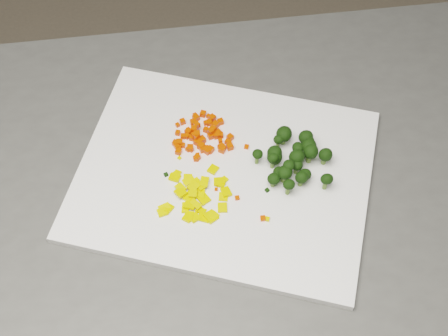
{
  "coord_description": "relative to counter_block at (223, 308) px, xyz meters",
  "views": [
    {
      "loc": [
        0.29,
        -0.45,
        1.7
      ],
      "look_at": [
        0.35,
        0.07,
        0.92
      ],
      "focal_mm": 50.0,
      "sensor_mm": 36.0,
      "label": 1
    }
  ],
  "objects": [
    {
      "name": "broccoli_floret_10",
      "position": [
        0.14,
        0.05,
        0.48
      ],
      "size": [
        0.03,
        0.03,
        0.04
      ],
      "primitive_type": null,
      "color": "black",
      "rests_on": "broccoli_pile"
    },
    {
      "name": "carrot_cube_19",
      "position": [
        -0.03,
        0.1,
        0.47
      ],
      "size": [
        0.01,
        0.01,
        0.01
      ],
      "primitive_type": "cube",
      "rotation": [
        0.0,
        0.0,
        2.41
      ],
      "color": "#E82F02",
      "rests_on": "carrot_pile"
    },
    {
      "name": "pepper_chunk_19",
      "position": [
        -0.05,
        -0.0,
        0.46
      ],
      "size": [
        0.02,
        0.02,
        0.01
      ],
      "primitive_type": "cube",
      "rotation": [
        -0.13,
        -0.04,
        0.91
      ],
      "color": "yellow",
      "rests_on": "pepper_pile"
    },
    {
      "name": "carrot_cube_37",
      "position": [
        -0.04,
        0.08,
        0.46
      ],
      "size": [
        0.01,
        0.01,
        0.01
      ],
      "primitive_type": "cube",
      "rotation": [
        0.0,
        0.0,
        2.35
      ],
      "color": "#E82F02",
      "rests_on": "carrot_pile"
    },
    {
      "name": "carrot_cube_28",
      "position": [
        -0.03,
        0.1,
        0.47
      ],
      "size": [
        0.01,
        0.01,
        0.01
      ],
      "primitive_type": "cube",
      "rotation": [
        0.0,
        0.0,
        0.69
      ],
      "color": "#E82F02",
      "rests_on": "carrot_pile"
    },
    {
      "name": "cutting_board",
      "position": [
        0.01,
        0.04,
        0.46
      ],
      "size": [
        0.53,
        0.47,
        0.01
      ],
      "primitive_type": "cube",
      "rotation": [
        0.0,
        0.0,
        -0.35
      ],
      "color": "white",
      "rests_on": "counter_block"
    },
    {
      "name": "pepper_chunk_10",
      "position": [
        -0.07,
        0.04,
        0.46
      ],
      "size": [
        0.02,
        0.02,
        0.0
      ],
      "primitive_type": "cube",
      "rotation": [
        -0.04,
        0.03,
        1.02
      ],
      "color": "yellow",
      "rests_on": "pepper_pile"
    },
    {
      "name": "counter_block",
      "position": [
        0.0,
        0.0,
        0.0
      ],
      "size": [
        1.07,
        0.75,
        0.9
      ],
      "primitive_type": "cube",
      "rotation": [
        0.0,
        0.0,
        0.02
      ],
      "color": "#4C4C4A",
      "rests_on": "ground"
    },
    {
      "name": "pepper_chunk_15",
      "position": [
        -0.09,
        -0.02,
        0.46
      ],
      "size": [
        0.02,
        0.02,
        0.01
      ],
      "primitive_type": "cube",
      "rotation": [
        -0.11,
        -0.13,
        1.89
      ],
      "color": "yellow",
      "rests_on": "pepper_pile"
    },
    {
      "name": "pepper_chunk_30",
      "position": [
        -0.04,
        0.0,
        0.47
      ],
      "size": [
        0.01,
        0.01,
        0.0
      ],
      "primitive_type": "cube",
      "rotation": [
        0.05,
        -0.01,
        1.36
      ],
      "color": "yellow",
      "rests_on": "pepper_pile"
    },
    {
      "name": "carrot_cube_1",
      "position": [
        -0.01,
        0.13,
        0.47
      ],
      "size": [
        0.01,
        0.01,
        0.01
      ],
      "primitive_type": "cube",
      "rotation": [
        0.0,
        0.0,
        0.14
      ],
      "color": "#E82F02",
      "rests_on": "carrot_pile"
    },
    {
      "name": "pepper_chunk_25",
      "position": [
        -0.03,
        0.0,
        0.46
      ],
      "size": [
        0.02,
        0.02,
        0.01
      ],
      "primitive_type": "cube",
      "rotation": [
        -0.11,
        -0.01,
        1.35
      ],
      "color": "yellow",
      "rests_on": "pepper_pile"
    },
    {
      "name": "broccoli_floret_12",
      "position": [
        0.12,
        0.05,
        0.48
      ],
      "size": [
        0.02,
        0.02,
        0.03
      ],
      "primitive_type": null,
      "color": "black",
      "rests_on": "broccoli_pile"
    },
    {
      "name": "pepper_chunk_17",
      "position": [
        -0.02,
        -0.04,
        0.46
      ],
      "size": [
        0.02,
        0.02,
        0.01
      ],
      "primitive_type": "cube",
      "rotation": [
        0.07,
        -0.03,
        2.33
      ],
      "color": "yellow",
      "rests_on": "pepper_pile"
    },
    {
      "name": "carrot_cube_6",
      "position": [
        -0.06,
        0.08,
        0.47
      ],
      "size": [
        0.01,
        0.01,
        0.01
      ],
      "primitive_type": "cube",
      "rotation": [
        0.0,
        0.0,
        1.09
      ],
      "color": "#E82F02",
      "rests_on": "carrot_pile"
    },
    {
      "name": "carrot_cube_2",
      "position": [
        -0.03,
        0.13,
        0.47
      ],
      "size": [
        0.01,
        0.01,
        0.01
      ],
      "primitive_type": "cube",
      "rotation": [
        0.0,
        0.0,
        1.75
      ],
      "color": "#E82F02",
      "rests_on": "carrot_pile"
    },
    {
      "name": "carrot_cube_64",
      "position": [
        -0.01,
        0.15,
        0.46
      ],
      "size": [
        0.01,
        0.01,
        0.01
      ],
      "primitive_type": "cube",
      "rotation": [
        0.0,
        0.0,
        0.89
      ],
      "color": "#E82F02",
      "rests_on": "carrot_pile"
    },
    {
      "name": "carrot_cube_41",
      "position": [
        0.0,
        0.13,
        0.47
      ],
      "size": [
        0.01,
        0.01,
        0.01
      ],
      "primitive_type": "cube",
      "rotation": [
        0.0,
        0.0,
        2.3
      ],
      "color": "#E82F02",
      "rests_on": "carrot_pile"
    },
    {
      "name": "pepper_chunk_32",
      "position": [
        -0.02,
        -0.04,
        0.46
      ],
      "size": [
        0.02,
        0.02,
        0.01
      ],
      "primitive_type": "cube",
      "rotation": [
        0.15,
        -0.03,
        2.12
      ],
      "color": "yellow",
      "rests_on": "pepper_pile"
    },
    {
      "name": "pepper_chunk_14",
      "position": [
        -0.0,
        -0.02,
        0.46
      ],
      "size": [
        0.01,
        0.02,
        0.0
      ],
      "primitive_type": "cube",
      "rotation": [
        -0.01,
        -0.04,
        1.49
      ],
      "color": "yellow",
      "rests_on": "pepper_pile"
    },
    {
      "name": "carrot_cube_35",
      "position": [
        0.01,
        0.11,
        0.47
      ],
      "size": [
        0.01,
        0.01,
        0.01
      ],
      "primitive_type": "cube",
      "rotation": [
        0.0,
        0.0,
        2.12
      ],
      "color": "#E82F02",
      "rests_on": "carrot_pile"
    },
    {
      "name": "pepper_chunk_34",
      "position": [
        -0.0,
        0.02,
        0.46
      ],
      "size": [
        0.02,
        0.02,
        0.01
      ],
      "primitive_type": "cube",
      "rotation": [
        0.11,
        -0.15,
        2.79
      ],
      "color": "yellow",
      "rests_on": "pepper_pile"
    },
    {
      "name": "pepper_chunk_37",
      "position": [
        -0.06,
        0.01,
        0.47
      ],
      "size": [
        0.02,
        0.02,
        0.0
      ],
      "primitive_type": "cube",
      "rotation": [
        -0.05,
        -0.03,
        2.18
      ],
      "color": "yellow",
      "rests_on": "pepper_pile"
    },
    {
      "name": "pepper_chunk_2",
      "position": [
        -0.03,
        -0.04,
        0.46
      ],
      "size": [
        0.02,
        0.02,
        0.01
      ],
      "primitive_type": "cube",
      "rotation": [
        0.13,
        -0.12,
        2.78
      ],
      "color": "yellow",
      "rests_on": "pepper_pile"
    },
    {
      "name": "broccoli_pile",
      "position": [
        0.11,
        0.04,
        0.49
      ],
      "size": [
        0.12,
        0.12,
        0.05
      ],
      "primitive_type": null,
      "color": "black",
      "rests_on": "cutting_board"
    },
    {
      "name": "carrot_cube_22",
      "position": [
        0.01,
        0.13,
        0.47
      ],
      "size": [
        0.01,
        0.01,
        0.01
      ],
      "primitive_type": "cube",
      "rotation": [
        0.0,
        0.0,
        1.81
      ],
      "color": "#E82F02",
      "rests_on": "carrot_pile"
    },
    {
      "name": "carrot_cube_47",
      "position": [
        -0.05,
        0.14,
        0.47
      ],
      "size": [
        0.01,
        0.01,
        0.01
      ],
      "primitive_type": "cube",
      "rotation": [
        0.0,
        0.0,
        0.31
      ],
      "color": "#E82F02",
      "rests_on": "carrot_pile"
    },
    {
      "name": "broccoli_floret_16",
      "position": [
        0.14,
        0.06,
        0.48
      ],
      "size": [
        0.02,
        0.02,
        0.03
      ],
      "primitive_type": null,
      "color": "black",
      "rests_on": "broccoli_pile"
    },
    {
      "name": "carrot_cube_30",
      "position": [
        0.02,
        0.1,
        0.47
      ],
      "size": [
        0.01,
        0.01,
        0.01
      ],
      "primitive_type": "cube",
      "rotation": [
        0.0,
        0.0,
        2.25
      ],
      "color": "#E82F02",
      "rests_on": "carrot_pile"
    },
    {
      "name": "stray_bit_5",
      "position": [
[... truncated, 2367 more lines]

